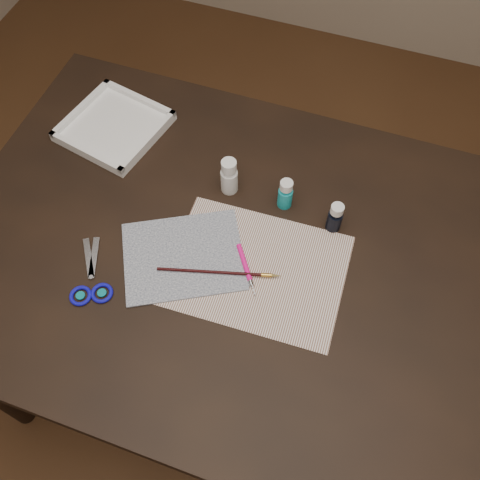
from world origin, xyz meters
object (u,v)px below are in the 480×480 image
(paint_bottle_white, at_px, (229,176))
(paint_bottle_navy, at_px, (335,217))
(canvas, at_px, (183,256))
(palette_tray, at_px, (114,126))
(paint_bottle_cyan, at_px, (285,194))
(paper, at_px, (257,269))
(scissors, at_px, (88,271))

(paint_bottle_white, xyz_separation_m, paint_bottle_navy, (0.25, -0.02, -0.01))
(canvas, distance_m, paint_bottle_navy, 0.34)
(canvas, bearing_deg, palette_tray, 137.01)
(paint_bottle_white, xyz_separation_m, paint_bottle_cyan, (0.13, 0.00, -0.01))
(paint_bottle_white, height_order, paint_bottle_navy, paint_bottle_white)
(canvas, bearing_deg, paper, 8.16)
(paint_bottle_white, distance_m, scissors, 0.37)
(canvas, relative_size, paint_bottle_navy, 3.20)
(canvas, xyz_separation_m, paint_bottle_navy, (0.29, 0.18, 0.04))
(paint_bottle_white, xyz_separation_m, scissors, (-0.21, -0.31, -0.04))
(paint_bottle_white, relative_size, paint_bottle_cyan, 1.19)
(paint_bottle_white, height_order, paint_bottle_cyan, paint_bottle_white)
(paint_bottle_white, bearing_deg, paint_bottle_cyan, 0.19)
(paint_bottle_cyan, bearing_deg, paint_bottle_white, -179.81)
(canvas, height_order, scissors, scissors)
(paper, distance_m, canvas, 0.16)
(paint_bottle_cyan, bearing_deg, scissors, -138.08)
(paint_bottle_cyan, bearing_deg, canvas, -128.85)
(canvas, distance_m, scissors, 0.20)
(scissors, distance_m, palette_tray, 0.41)
(palette_tray, bearing_deg, paint_bottle_navy, -9.77)
(scissors, bearing_deg, canvas, -94.52)
(paint_bottle_cyan, distance_m, paint_bottle_navy, 0.12)
(paint_bottle_navy, bearing_deg, paper, -128.45)
(paper, relative_size, paint_bottle_navy, 4.65)
(paint_bottle_white, distance_m, palette_tray, 0.35)
(paint_bottle_cyan, height_order, scissors, paint_bottle_cyan)
(paper, bearing_deg, scissors, -159.67)
(scissors, bearing_deg, palette_tray, -16.22)
(paint_bottle_navy, distance_m, palette_tray, 0.60)
(canvas, xyz_separation_m, scissors, (-0.18, -0.10, 0.00))
(paint_bottle_navy, height_order, scissors, paint_bottle_navy)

